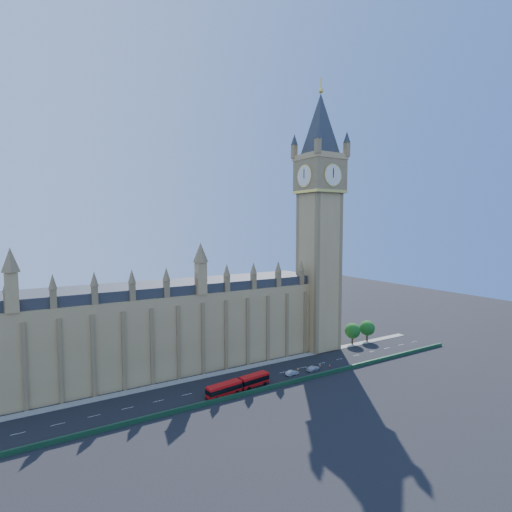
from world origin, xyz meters
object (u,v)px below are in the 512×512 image
car_grey (256,380)px  car_white (313,368)px  red_bus (239,385)px  car_silver (292,373)px

car_grey → car_white: car_white is taller
red_bus → car_white: red_bus is taller
red_bus → car_grey: 7.92m
red_bus → car_silver: 20.26m
red_bus → car_white: 28.13m
car_grey → car_white: 20.75m
red_bus → car_grey: red_bus is taller
car_grey → car_silver: (12.78, -0.64, 0.01)m
car_silver → car_white: bearing=-94.5°
car_grey → car_silver: 12.80m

